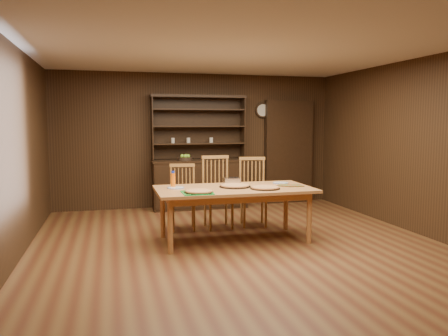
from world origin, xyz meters
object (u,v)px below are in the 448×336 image
object	(u,v)px
dining_table	(234,193)
juice_bottle	(173,180)
chair_center	(217,189)
china_hutch	(200,177)
chair_left	(183,195)
chair_right	(253,189)

from	to	relation	value
dining_table	juice_bottle	world-z (taller)	juice_bottle
dining_table	chair_center	distance (m)	0.87
china_hutch	juice_bottle	xyz separation A→B (m)	(-0.82, -2.22, 0.26)
china_hutch	chair_center	bearing A→B (deg)	-91.34
chair_left	chair_center	bearing A→B (deg)	6.74
chair_left	chair_center	distance (m)	0.55
juice_bottle	chair_right	bearing A→B (deg)	24.94
chair_left	juice_bottle	world-z (taller)	chair_left
chair_center	china_hutch	bearing A→B (deg)	86.55
china_hutch	juice_bottle	distance (m)	2.38
chair_right	chair_left	bearing A→B (deg)	-170.56
dining_table	juice_bottle	distance (m)	0.87
china_hutch	chair_left	world-z (taller)	china_hutch
china_hutch	chair_center	xyz separation A→B (m)	(-0.04, -1.58, 0.01)
china_hutch	dining_table	xyz separation A→B (m)	(-0.00, -2.44, 0.09)
dining_table	chair_left	world-z (taller)	chair_left
dining_table	chair_center	bearing A→B (deg)	92.42
dining_table	juice_bottle	xyz separation A→B (m)	(-0.82, 0.22, 0.18)
chair_center	dining_table	bearing A→B (deg)	-89.70
dining_table	chair_left	bearing A→B (deg)	124.15
china_hutch	chair_center	world-z (taller)	china_hutch
chair_right	juice_bottle	size ratio (longest dim) A/B	4.70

